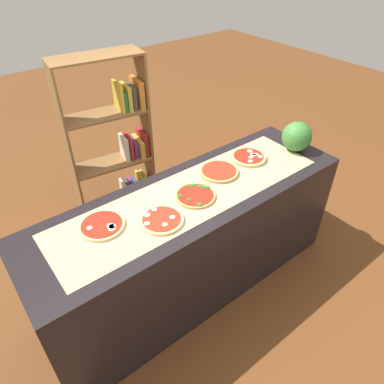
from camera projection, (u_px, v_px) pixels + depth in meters
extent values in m
plane|color=brown|center=(192.00, 281.00, 2.87)|extent=(12.00, 12.00, 0.00)
cube|color=black|center=(192.00, 242.00, 2.60)|extent=(2.29, 0.69, 0.89)
cube|color=tan|center=(192.00, 194.00, 2.33)|extent=(1.92, 0.51, 0.00)
cylinder|color=#E5C17F|center=(102.00, 225.00, 2.08)|extent=(0.27, 0.27, 0.02)
cylinder|color=#AD2314|center=(102.00, 224.00, 2.07)|extent=(0.24, 0.24, 0.00)
cylinder|color=#EFE5CC|center=(110.00, 226.00, 2.06)|extent=(0.04, 0.04, 0.00)
cylinder|color=#EFE5CC|center=(89.00, 228.00, 2.04)|extent=(0.03, 0.03, 0.00)
cylinder|color=#EFE5CC|center=(112.00, 229.00, 2.04)|extent=(0.04, 0.04, 0.00)
cylinder|color=#EFE5CC|center=(112.00, 227.00, 2.05)|extent=(0.04, 0.04, 0.00)
cylinder|color=#E5C17F|center=(162.00, 220.00, 2.12)|extent=(0.27, 0.27, 0.02)
cylinder|color=red|center=(162.00, 219.00, 2.11)|extent=(0.23, 0.23, 0.00)
cylinder|color=#EFE5CC|center=(155.00, 210.00, 2.17)|extent=(0.03, 0.03, 0.00)
cylinder|color=#EFE5CC|center=(147.00, 224.00, 2.07)|extent=(0.03, 0.03, 0.00)
cylinder|color=#EFE5CC|center=(172.00, 217.00, 2.12)|extent=(0.03, 0.03, 0.00)
cylinder|color=#EFE5CC|center=(147.00, 215.00, 2.13)|extent=(0.04, 0.04, 0.00)
cylinder|color=#EFE5CC|center=(165.00, 225.00, 2.06)|extent=(0.03, 0.03, 0.00)
cylinder|color=tan|center=(195.00, 196.00, 2.30)|extent=(0.26, 0.26, 0.02)
cylinder|color=#AD2314|center=(195.00, 195.00, 2.30)|extent=(0.24, 0.24, 0.00)
ellipsoid|color=#286B23|center=(179.00, 196.00, 2.28)|extent=(0.05, 0.05, 0.00)
ellipsoid|color=#286B23|center=(189.00, 199.00, 2.25)|extent=(0.04, 0.03, 0.00)
ellipsoid|color=#286B23|center=(200.00, 204.00, 2.21)|extent=(0.05, 0.05, 0.00)
ellipsoid|color=#286B23|center=(200.00, 186.00, 2.36)|extent=(0.05, 0.05, 0.00)
ellipsoid|color=#286B23|center=(208.00, 187.00, 2.35)|extent=(0.05, 0.05, 0.00)
ellipsoid|color=#286B23|center=(192.00, 185.00, 2.37)|extent=(0.06, 0.05, 0.00)
ellipsoid|color=#286B23|center=(204.00, 187.00, 2.35)|extent=(0.04, 0.04, 0.00)
cylinder|color=tan|center=(219.00, 172.00, 2.52)|extent=(0.28, 0.28, 0.02)
cylinder|color=red|center=(219.00, 170.00, 2.51)|extent=(0.24, 0.24, 0.00)
cylinder|color=#DBB26B|center=(248.00, 157.00, 2.67)|extent=(0.27, 0.27, 0.02)
cylinder|color=#AD2314|center=(249.00, 156.00, 2.67)|extent=(0.22, 0.22, 0.00)
cylinder|color=#EFE5CC|center=(253.00, 154.00, 2.68)|extent=(0.03, 0.03, 0.00)
cylinder|color=#EFE5CC|center=(250.00, 161.00, 2.60)|extent=(0.03, 0.03, 0.00)
cylinder|color=#EFE5CC|center=(250.00, 151.00, 2.71)|extent=(0.04, 0.04, 0.00)
cylinder|color=#EFE5CC|center=(260.00, 157.00, 2.65)|extent=(0.04, 0.04, 0.00)
cylinder|color=#EFE5CC|center=(256.00, 154.00, 2.67)|extent=(0.03, 0.03, 0.00)
cylinder|color=#EFE5CC|center=(251.00, 157.00, 2.64)|extent=(0.04, 0.04, 0.00)
cylinder|color=#EFE5CC|center=(254.00, 155.00, 2.67)|extent=(0.03, 0.03, 0.00)
sphere|color=#387A33|center=(297.00, 136.00, 2.72)|extent=(0.23, 0.23, 0.23)
cube|color=brown|center=(145.00, 130.00, 3.35)|extent=(0.06, 0.28, 1.49)
cube|color=brown|center=(68.00, 150.00, 3.06)|extent=(0.06, 0.28, 1.49)
cube|color=brown|center=(119.00, 203.00, 3.65)|extent=(0.74, 0.38, 0.02)
cube|color=orange|center=(147.00, 185.00, 3.72)|extent=(0.05, 0.19, 0.20)
cube|color=gold|center=(144.00, 183.00, 3.68)|extent=(0.05, 0.17, 0.26)
cube|color=gold|center=(140.00, 185.00, 3.67)|extent=(0.06, 0.20, 0.25)
cube|color=#234799|center=(136.00, 189.00, 3.68)|extent=(0.07, 0.22, 0.17)
cube|color=#753384|center=(132.00, 189.00, 3.65)|extent=(0.06, 0.23, 0.20)
cube|color=#47423D|center=(128.00, 191.00, 3.63)|extent=(0.07, 0.21, 0.19)
cube|color=silver|center=(124.00, 192.00, 3.61)|extent=(0.05, 0.21, 0.21)
cube|color=brown|center=(112.00, 162.00, 3.35)|extent=(0.74, 0.38, 0.02)
cube|color=#B22823|center=(143.00, 142.00, 3.40)|extent=(0.07, 0.22, 0.23)
cube|color=gold|center=(139.00, 146.00, 3.41)|extent=(0.07, 0.24, 0.17)
cube|color=#753384|center=(134.00, 148.00, 3.39)|extent=(0.06, 0.16, 0.17)
cube|color=#B22823|center=(129.00, 146.00, 3.35)|extent=(0.06, 0.19, 0.23)
cube|color=silver|center=(124.00, 147.00, 3.33)|extent=(0.06, 0.18, 0.23)
cube|color=brown|center=(104.00, 114.00, 3.05)|extent=(0.74, 0.38, 0.02)
cube|color=orange|center=(137.00, 92.00, 3.10)|extent=(0.08, 0.24, 0.25)
cube|color=#47423D|center=(132.00, 96.00, 3.09)|extent=(0.06, 0.17, 0.20)
cube|color=gold|center=(126.00, 97.00, 3.07)|extent=(0.06, 0.21, 0.21)
cube|color=#2D753D|center=(123.00, 100.00, 3.07)|extent=(0.05, 0.18, 0.17)
cube|color=gold|center=(118.00, 97.00, 3.03)|extent=(0.06, 0.21, 0.24)
cube|color=brown|center=(95.00, 56.00, 2.75)|extent=(0.74, 0.38, 0.02)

